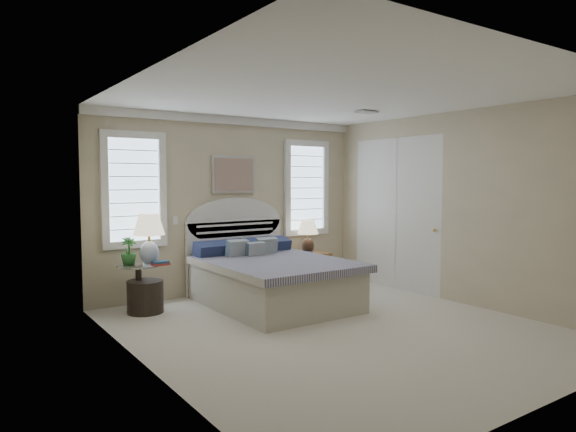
# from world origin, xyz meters

# --- Properties ---
(floor) EXTENTS (4.50, 5.00, 0.01)m
(floor) POSITION_xyz_m (0.00, 0.00, 0.00)
(floor) COLOR silver
(floor) RESTS_ON ground
(ceiling) EXTENTS (4.50, 5.00, 0.01)m
(ceiling) POSITION_xyz_m (0.00, 0.00, 2.70)
(ceiling) COLOR white
(ceiling) RESTS_ON wall_back
(wall_back) EXTENTS (4.50, 0.02, 2.70)m
(wall_back) POSITION_xyz_m (0.00, 2.50, 1.35)
(wall_back) COLOR beige
(wall_back) RESTS_ON floor
(wall_left) EXTENTS (0.02, 5.00, 2.70)m
(wall_left) POSITION_xyz_m (-2.25, 0.00, 1.35)
(wall_left) COLOR beige
(wall_left) RESTS_ON floor
(wall_right) EXTENTS (0.02, 5.00, 2.70)m
(wall_right) POSITION_xyz_m (2.25, 0.00, 1.35)
(wall_right) COLOR beige
(wall_right) RESTS_ON floor
(crown_molding) EXTENTS (4.50, 0.08, 0.12)m
(crown_molding) POSITION_xyz_m (0.00, 2.46, 2.64)
(crown_molding) COLOR white
(crown_molding) RESTS_ON wall_back
(hvac_vent) EXTENTS (0.30, 0.20, 0.02)m
(hvac_vent) POSITION_xyz_m (1.20, 0.80, 2.68)
(hvac_vent) COLOR #B2B2B2
(hvac_vent) RESTS_ON ceiling
(switch_plate) EXTENTS (0.08, 0.01, 0.12)m
(switch_plate) POSITION_xyz_m (-0.95, 2.48, 1.15)
(switch_plate) COLOR white
(switch_plate) RESTS_ON wall_back
(window_left) EXTENTS (0.90, 0.06, 1.60)m
(window_left) POSITION_xyz_m (-1.55, 2.48, 1.60)
(window_left) COLOR #C9E5FF
(window_left) RESTS_ON wall_back
(window_right) EXTENTS (0.90, 0.06, 1.60)m
(window_right) POSITION_xyz_m (1.40, 2.48, 1.60)
(window_right) COLOR #C9E5FF
(window_right) RESTS_ON wall_back
(painting) EXTENTS (0.74, 0.04, 0.58)m
(painting) POSITION_xyz_m (0.00, 2.46, 1.82)
(painting) COLOR silver
(painting) RESTS_ON wall_back
(closet_door) EXTENTS (0.02, 1.80, 2.40)m
(closet_door) POSITION_xyz_m (2.23, 1.20, 1.20)
(closet_door) COLOR silver
(closet_door) RESTS_ON floor
(bed) EXTENTS (1.72, 2.28, 1.47)m
(bed) POSITION_xyz_m (0.00, 1.46, 0.39)
(bed) COLOR beige
(bed) RESTS_ON floor
(side_table_left) EXTENTS (0.56, 0.56, 0.63)m
(side_table_left) POSITION_xyz_m (-1.65, 2.05, 0.39)
(side_table_left) COLOR black
(side_table_left) RESTS_ON floor
(nightstand_right) EXTENTS (0.50, 0.40, 0.53)m
(nightstand_right) POSITION_xyz_m (1.30, 2.15, 0.39)
(nightstand_right) COLOR olive
(nightstand_right) RESTS_ON floor
(floor_pot) EXTENTS (0.52, 0.52, 0.42)m
(floor_pot) POSITION_xyz_m (-1.59, 1.97, 0.21)
(floor_pot) COLOR black
(floor_pot) RESTS_ON floor
(lamp_left) EXTENTS (0.51, 0.51, 0.67)m
(lamp_left) POSITION_xyz_m (-1.51, 2.01, 1.04)
(lamp_left) COLOR white
(lamp_left) RESTS_ON side_table_left
(lamp_right) EXTENTS (0.43, 0.43, 0.56)m
(lamp_right) POSITION_xyz_m (1.21, 2.16, 0.87)
(lamp_right) COLOR black
(lamp_right) RESTS_ON nightstand_right
(potted_plant) EXTENTS (0.23, 0.23, 0.36)m
(potted_plant) POSITION_xyz_m (-1.77, 2.07, 0.81)
(potted_plant) COLOR #3B6D2B
(potted_plant) RESTS_ON side_table_left
(books_left) EXTENTS (0.22, 0.16, 0.06)m
(books_left) POSITION_xyz_m (-1.43, 1.83, 0.66)
(books_left) COLOR #A22F28
(books_left) RESTS_ON side_table_left
(books_right) EXTENTS (0.19, 0.15, 0.05)m
(books_right) POSITION_xyz_m (1.12, 2.06, 0.55)
(books_right) COLOR #A22F28
(books_right) RESTS_ON nightstand_right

